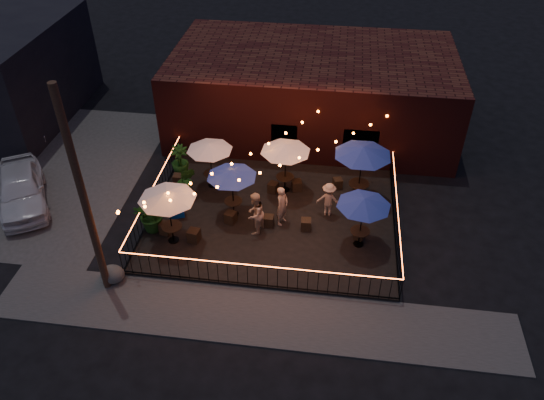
{
  "coord_description": "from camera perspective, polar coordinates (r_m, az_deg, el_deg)",
  "views": [
    {
      "loc": [
        2.26,
        -14.9,
        14.27
      ],
      "look_at": [
        0.04,
        1.56,
        1.32
      ],
      "focal_mm": 35.0,
      "sensor_mm": 36.0,
      "label": 1
    }
  ],
  "objects": [
    {
      "name": "bistro_chair_2",
      "position": [
        24.17,
        -10.07,
        2.21
      ],
      "size": [
        0.41,
        0.41,
        0.47
      ],
      "primitive_type": "cube",
      "rotation": [
        0.0,
        0.0,
        0.03
      ],
      "color": "black",
      "rests_on": "patio"
    },
    {
      "name": "bistro_chair_1",
      "position": [
        21.03,
        -8.4,
        -3.8
      ],
      "size": [
        0.5,
        0.5,
        0.51
      ],
      "primitive_type": "cube",
      "rotation": [
        0.0,
        0.0,
        2.97
      ],
      "color": "black",
      "rests_on": "patio"
    },
    {
      "name": "sidewalk",
      "position": [
        18.54,
        -2.16,
        -12.3
      ],
      "size": [
        18.0,
        2.5,
        0.05
      ],
      "primitive_type": "cube",
      "color": "#3A3936",
      "rests_on": "ground"
    },
    {
      "name": "fence_right",
      "position": [
        21.87,
        13.15,
        -1.73
      ],
      "size": [
        0.04,
        8.0,
        1.04
      ],
      "rotation": [
        0.0,
        0.0,
        1.57
      ],
      "color": "black",
      "rests_on": "patio"
    },
    {
      "name": "bistro_chair_7",
      "position": [
        23.44,
        2.67,
        1.58
      ],
      "size": [
        0.5,
        0.5,
        0.49
      ],
      "primitive_type": "cube",
      "rotation": [
        0.0,
        0.0,
        3.38
      ],
      "color": "black",
      "rests_on": "patio"
    },
    {
      "name": "fence_left",
      "position": [
        22.88,
        -12.46,
        0.41
      ],
      "size": [
        0.04,
        8.0,
        1.04
      ],
      "rotation": [
        0.0,
        0.0,
        1.57
      ],
      "color": "black",
      "rests_on": "patio"
    },
    {
      "name": "patron_a",
      "position": [
        21.25,
        1.1,
        -0.64
      ],
      "size": [
        0.65,
        0.75,
        1.75
      ],
      "primitive_type": "imported",
      "rotation": [
        0.0,
        0.0,
        1.14
      ],
      "color": "tan",
      "rests_on": "patio"
    },
    {
      "name": "utility_pole",
      "position": [
        17.76,
        -19.57,
        0.08
      ],
      "size": [
        0.26,
        0.26,
        8.0
      ],
      "primitive_type": "cylinder",
      "color": "#322214",
      "rests_on": "ground"
    },
    {
      "name": "car_white",
      "position": [
        24.94,
        -25.42,
        1.1
      ],
      "size": [
        4.02,
        4.99,
        1.6
      ],
      "primitive_type": "imported",
      "rotation": [
        0.0,
        0.0,
        0.54
      ],
      "color": "silver",
      "rests_on": "ground"
    },
    {
      "name": "cafe_table_4",
      "position": [
        19.77,
        9.86,
        -0.3
      ],
      "size": [
        2.42,
        2.42,
        2.26
      ],
      "rotation": [
        0.0,
        0.0,
        0.2
      ],
      "color": "black",
      "rests_on": "patio"
    },
    {
      "name": "boulder",
      "position": [
        20.23,
        -16.78,
        -7.65
      ],
      "size": [
        1.06,
        0.97,
        0.69
      ],
      "primitive_type": "ellipsoid",
      "rotation": [
        0.0,
        0.0,
        0.28
      ],
      "color": "#44443F",
      "rests_on": "ground"
    },
    {
      "name": "bistro_chair_6",
      "position": [
        23.3,
        0.12,
        1.35
      ],
      "size": [
        0.5,
        0.5,
        0.47
      ],
      "primitive_type": "cube",
      "rotation": [
        0.0,
        0.0,
        -0.31
      ],
      "color": "black",
      "rests_on": "patio"
    },
    {
      "name": "cafe_table_1",
      "position": [
        22.84,
        -6.74,
        5.64
      ],
      "size": [
        2.61,
        2.61,
        2.2
      ],
      "rotation": [
        0.0,
        0.0,
        -0.39
      ],
      "color": "black",
      "rests_on": "patio"
    },
    {
      "name": "car_silver",
      "position": [
        31.06,
        -24.71,
        8.76
      ],
      "size": [
        3.68,
        5.47,
        1.71
      ],
      "primitive_type": "imported",
      "rotation": [
        0.0,
        0.0,
        0.4
      ],
      "color": "#A7A7AE",
      "rests_on": "ground"
    },
    {
      "name": "festoon_lights",
      "position": [
        20.6,
        -2.85,
        3.1
      ],
      "size": [
        10.02,
        8.72,
        1.32
      ],
      "color": "#FF6111",
      "rests_on": "ground"
    },
    {
      "name": "bistro_chair_4",
      "position": [
        21.73,
        -4.47,
        -1.87
      ],
      "size": [
        0.52,
        0.52,
        0.49
      ],
      "primitive_type": "cube",
      "rotation": [
        0.0,
        0.0,
        -0.32
      ],
      "color": "black",
      "rests_on": "patio"
    },
    {
      "name": "patron_b",
      "position": [
        20.78,
        -1.85,
        -1.47
      ],
      "size": [
        0.96,
        1.08,
        1.86
      ],
      "primitive_type": "imported",
      "rotation": [
        0.0,
        0.0,
        -1.9
      ],
      "color": "beige",
      "rests_on": "patio"
    },
    {
      "name": "patio",
      "position": [
        22.19,
        0.04,
        -1.84
      ],
      "size": [
        10.0,
        8.0,
        0.15
      ],
      "primitive_type": "cube",
      "color": "black",
      "rests_on": "ground"
    },
    {
      "name": "bistro_chair_5",
      "position": [
        21.52,
        -0.34,
        -2.26
      ],
      "size": [
        0.39,
        0.39,
        0.46
      ],
      "primitive_type": "cube",
      "rotation": [
        0.0,
        0.0,
        3.16
      ],
      "color": "black",
      "rests_on": "patio"
    },
    {
      "name": "bistro_chair_10",
      "position": [
        23.76,
        7.06,
        1.82
      ],
      "size": [
        0.47,
        0.47,
        0.45
      ],
      "primitive_type": "cube",
      "rotation": [
        0.0,
        0.0,
        0.3
      ],
      "color": "black",
      "rests_on": "patio"
    },
    {
      "name": "ground",
      "position": [
        20.75,
        -0.69,
        -5.5
      ],
      "size": [
        110.0,
        110.0,
        0.0
      ],
      "primitive_type": "plane",
      "color": "black",
      "rests_on": "ground"
    },
    {
      "name": "cafe_table_0",
      "position": [
        19.94,
        -11.23,
        0.44
      ],
      "size": [
        2.83,
        2.83,
        2.42
      ],
      "rotation": [
        0.0,
        0.0,
        0.36
      ],
      "color": "black",
      "rests_on": "patio"
    },
    {
      "name": "parking_lot",
      "position": [
        27.64,
        -24.87,
        2.99
      ],
      "size": [
        11.0,
        12.0,
        0.02
      ],
      "primitive_type": "cube",
      "color": "#3A3936",
      "rests_on": "ground"
    },
    {
      "name": "bistro_chair_0",
      "position": [
        21.57,
        -11.37,
        -3.0
      ],
      "size": [
        0.5,
        0.5,
        0.49
      ],
      "primitive_type": "cube",
      "rotation": [
        0.0,
        0.0,
        -0.25
      ],
      "color": "black",
      "rests_on": "patio"
    },
    {
      "name": "potted_shrub_c",
      "position": [
        24.54,
        -9.9,
        4.22
      ],
      "size": [
        0.97,
        0.97,
        1.44
      ],
      "primitive_type": "imported",
      "rotation": [
        0.0,
        0.0,
        0.22
      ],
      "color": "#153812",
      "rests_on": "patio"
    },
    {
      "name": "bistro_chair_3",
      "position": [
        23.62,
        -5.0,
        1.72
      ],
      "size": [
        0.38,
        0.38,
        0.44
      ],
      "primitive_type": "cube",
      "rotation": [
        0.0,
        0.0,
        3.18
      ],
      "color": "black",
      "rests_on": "patio"
    },
    {
      "name": "cafe_table_5",
      "position": [
        21.96,
        9.77,
        5.15
      ],
      "size": [
        3.15,
        3.15,
        2.65
      ],
      "rotation": [
        0.0,
        0.0,
        0.4
      ],
      "color": "black",
      "rests_on": "patio"
    },
    {
      "name": "potted_shrub_b",
      "position": [
        23.13,
        -9.2,
        2.06
      ],
      "size": [
        0.83,
        0.67,
        1.49
      ],
      "primitive_type": "imported",
      "rotation": [
        0.0,
        0.0,
        0.01
      ],
      "color": "#133812",
      "rests_on": "patio"
    },
    {
      "name": "brick_building",
      "position": [
        27.78,
        4.38,
        11.61
      ],
      "size": [
        14.0,
        8.0,
        4.0
      ],
      "color": "#330F0E",
      "rests_on": "ground"
    },
    {
      "name": "cafe_table_3",
      "position": [
        22.32,
        1.46,
        5.55
      ],
      "size": [
        2.73,
        2.73,
        2.37
      ],
      "rotation": [
        0.0,
        0.0,
        0.33
      ],
      "color": "black",
      "rests_on": "patio"
    },
    {
      "name": "bistro_chair_11",
      "position": [
        23.74,
        9.33,
        1.52
      ],
      "size": [
        0.48,
        0.48,
        0.43
      ],
      "primitive_type": "cube",
      "rotation": [
        0.0,
        0.0,
        3.54
      ],
      "color": "black",
      "rests_on": "patio"
    },
    {
      "name": "potted_shrub_a",
      "position": [
        21.54,
        -12.71,
        -1.57
      ],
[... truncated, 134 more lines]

